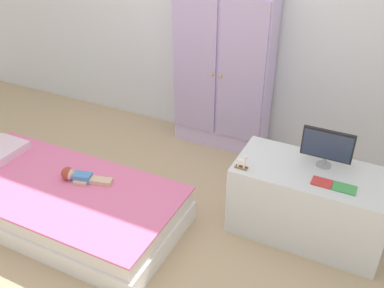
# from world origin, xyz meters

# --- Properties ---
(ground_plane) EXTENTS (10.00, 10.00, 0.02)m
(ground_plane) POSITION_xyz_m (0.00, 0.00, -0.01)
(ground_plane) COLOR tan
(bed) EXTENTS (1.82, 0.87, 0.28)m
(bed) POSITION_xyz_m (-0.52, -0.12, 0.14)
(bed) COLOR white
(bed) RESTS_ON ground_plane
(doll) EXTENTS (0.39, 0.17, 0.10)m
(doll) POSITION_xyz_m (-0.44, -0.00, 0.32)
(doll) COLOR #4C84C6
(doll) RESTS_ON bed
(wardrobe) EXTENTS (0.87, 0.30, 1.50)m
(wardrobe) POSITION_xyz_m (0.12, 1.40, 0.75)
(wardrobe) COLOR silver
(wardrobe) RESTS_ON ground_plane
(tv_stand) EXTENTS (1.03, 0.51, 0.53)m
(tv_stand) POSITION_xyz_m (1.15, 0.52, 0.27)
(tv_stand) COLOR silver
(tv_stand) RESTS_ON ground_plane
(tv_monitor) EXTENTS (0.33, 0.10, 0.27)m
(tv_monitor) POSITION_xyz_m (1.20, 0.61, 0.69)
(tv_monitor) COLOR #99999E
(tv_monitor) RESTS_ON tv_stand
(rocking_horse_toy) EXTENTS (0.09, 0.04, 0.11)m
(rocking_horse_toy) POSITION_xyz_m (0.72, 0.33, 0.58)
(rocking_horse_toy) COLOR #8E6642
(rocking_horse_toy) RESTS_ON tv_stand
(book_red) EXTENTS (0.13, 0.09, 0.01)m
(book_red) POSITION_xyz_m (1.23, 0.40, 0.54)
(book_red) COLOR #CC3838
(book_red) RESTS_ON tv_stand
(book_green) EXTENTS (0.14, 0.10, 0.01)m
(book_green) POSITION_xyz_m (1.37, 0.40, 0.54)
(book_green) COLOR #429E51
(book_green) RESTS_ON tv_stand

